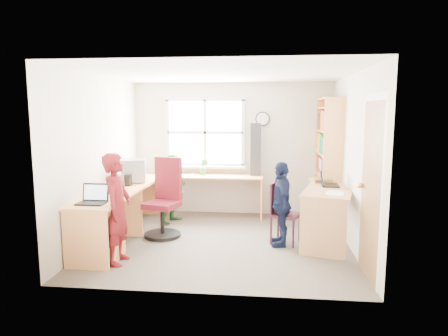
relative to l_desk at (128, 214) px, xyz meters
name	(u,v)px	position (x,y,z in m)	size (l,w,h in m)	color
room	(224,158)	(1.32, 0.38, 0.76)	(3.64, 3.44, 2.44)	#4D453D
l_desk	(128,214)	(0.00, 0.00, 0.00)	(2.38, 2.95, 0.75)	#FFAC65
right_desk	(329,203)	(2.83, 0.42, 0.12)	(0.96, 1.49, 0.79)	tan
bookshelf	(328,165)	(2.96, 1.47, 0.55)	(0.30, 1.02, 2.10)	#FFAC65
swivel_chair	(165,203)	(0.40, 0.50, 0.05)	(0.67, 0.67, 1.19)	black
wooden_chair	(281,210)	(2.16, 0.35, 0.02)	(0.49, 0.49, 0.88)	#441626
crt_monitor	(133,171)	(-0.20, 0.88, 0.48)	(0.45, 0.43, 0.37)	gray
laptop_left	(93,199)	(-0.21, -0.63, 0.35)	(0.34, 0.29, 0.23)	black
laptop_right	(327,182)	(2.82, 0.63, 0.39)	(0.29, 0.35, 0.23)	black
speaker_a	(128,180)	(-0.17, 0.53, 0.38)	(0.10, 0.10, 0.18)	black
speaker_b	(142,173)	(-0.15, 1.19, 0.39)	(0.12, 0.12, 0.20)	black
cd_tower	(255,149)	(1.74, 1.79, 0.76)	(0.20, 0.18, 0.93)	black
game_box	(321,180)	(2.78, 0.96, 0.37)	(0.34, 0.34, 0.06)	red
paper_a	(114,196)	(-0.12, -0.18, 0.30)	(0.23, 0.31, 0.00)	white
paper_b	(335,193)	(2.85, 0.08, 0.34)	(0.31, 0.38, 0.00)	white
potted_plant	(204,167)	(0.81, 1.73, 0.44)	(0.16, 0.13, 0.28)	#30783B
person_red	(117,209)	(0.11, -0.66, 0.24)	(0.50, 0.33, 1.38)	maroon
person_green	(175,188)	(0.39, 1.26, 0.13)	(0.56, 0.44, 1.16)	#2B6C2B
person_navy	(281,204)	(2.15, 0.23, 0.14)	(0.70, 0.29, 1.19)	#111938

